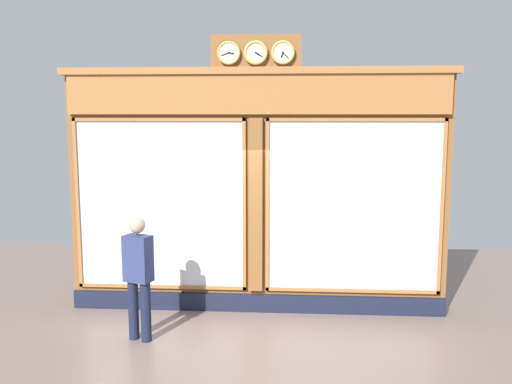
# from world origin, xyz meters

# --- Properties ---
(shop_facade) EXTENTS (5.84, 0.42, 4.17)m
(shop_facade) POSITION_xyz_m (-0.00, -0.13, 1.87)
(shop_facade) COLOR brown
(shop_facade) RESTS_ON ground_plane
(pedestrian) EXTENTS (0.41, 0.33, 1.69)m
(pedestrian) POSITION_xyz_m (1.49, 1.18, 0.93)
(pedestrian) COLOR #191E38
(pedestrian) RESTS_ON ground_plane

